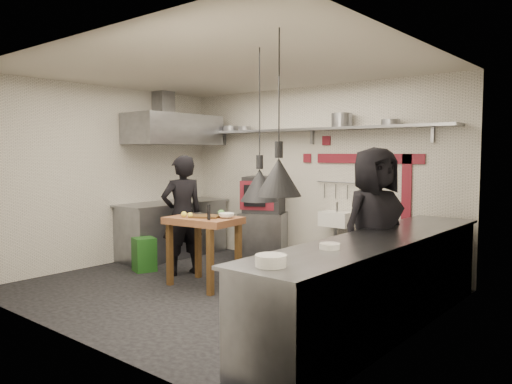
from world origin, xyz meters
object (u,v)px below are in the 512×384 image
Objects in this scene: green_bin at (144,254)px; prep_table at (204,252)px; chef_left at (182,215)px; oven_stand at (264,236)px; chef_right at (374,228)px; combi_oven at (264,194)px.

prep_table is (1.29, -0.02, 0.21)m from green_bin.
green_bin is at bearing -49.18° from chef_left.
chef_left is at bearing -127.75° from oven_stand.
chef_left is 0.95× the size of chef_right.
combi_oven reaches higher than oven_stand.
chef_left is 2.87m from chef_right.
combi_oven is at bearing 84.05° from chef_right.
chef_right reaches higher than green_bin.
green_bin is 0.29× the size of chef_left.
chef_right is at bearing -49.01° from oven_stand.
green_bin is (-0.91, -1.73, -0.84)m from combi_oven.
oven_stand is 0.69m from combi_oven.
prep_table is at bearing 124.01° from chef_right.
chef_left is (-0.70, 0.25, 0.40)m from prep_table.
green_bin is 0.88m from chef_left.
oven_stand is 1.31× the size of combi_oven.
combi_oven is 1.22× the size of green_bin.
oven_stand is 1.57m from chef_left.
chef_right is (3.44, 0.57, 0.66)m from green_bin.
oven_stand is at bearing 61.38° from green_bin.
chef_right is (2.51, -1.13, 0.51)m from oven_stand.
oven_stand is 1.60× the size of green_bin.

